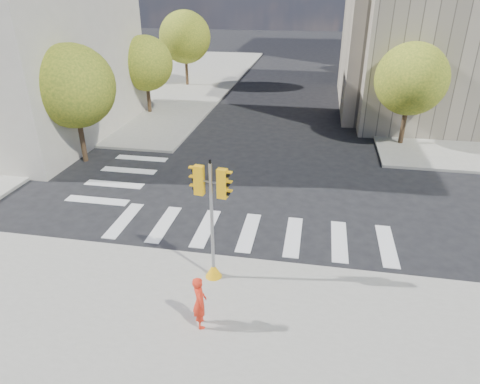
% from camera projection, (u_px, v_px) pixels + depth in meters
% --- Properties ---
extents(ground, '(160.00, 160.00, 0.00)m').
position_uv_depth(ground, '(258.00, 209.00, 19.09)').
color(ground, black).
rests_on(ground, ground).
extents(sidewalk_far_left, '(28.00, 40.00, 0.15)m').
position_uv_depth(sidewalk_far_left, '(107.00, 78.00, 45.27)').
color(sidewalk_far_left, gray).
rests_on(sidewalk_far_left, ground).
extents(tree_lw_near, '(4.40, 4.40, 6.41)m').
position_uv_depth(tree_lw_near, '(73.00, 86.00, 22.48)').
color(tree_lw_near, '#382616').
rests_on(tree_lw_near, ground).
extents(tree_lw_mid, '(4.00, 4.00, 5.77)m').
position_uv_depth(tree_lw_mid, '(146.00, 63.00, 31.50)').
color(tree_lw_mid, '#382616').
rests_on(tree_lw_mid, ground).
extents(tree_lw_far, '(4.80, 4.80, 6.95)m').
position_uv_depth(tree_lw_far, '(185.00, 37.00, 39.99)').
color(tree_lw_far, '#382616').
rests_on(tree_lw_far, ground).
extents(tree_re_near, '(4.20, 4.20, 6.16)m').
position_uv_depth(tree_re_near, '(411.00, 79.00, 24.92)').
color(tree_re_near, '#382616').
rests_on(tree_re_near, ground).
extents(tree_re_mid, '(4.60, 4.60, 6.66)m').
position_uv_depth(tree_re_mid, '(387.00, 47.00, 35.38)').
color(tree_re_mid, '#382616').
rests_on(tree_re_mid, ground).
extents(tree_re_far, '(4.00, 4.00, 5.88)m').
position_uv_depth(tree_re_far, '(372.00, 37.00, 46.20)').
color(tree_re_far, '#382616').
rests_on(tree_re_far, ground).
extents(lamp_near, '(0.35, 0.18, 8.11)m').
position_uv_depth(lamp_near, '(410.00, 59.00, 28.14)').
color(lamp_near, black).
rests_on(lamp_near, sidewalk_far_right).
extents(lamp_far, '(0.35, 0.18, 8.11)m').
position_uv_depth(lamp_far, '(385.00, 36.00, 40.50)').
color(lamp_far, black).
rests_on(lamp_far, sidewalk_far_right).
extents(traffic_signal, '(1.08, 0.56, 4.24)m').
position_uv_depth(traffic_signal, '(212.00, 231.00, 13.72)').
color(traffic_signal, '#ECA70C').
rests_on(traffic_signal, sidewalk_near).
extents(photographer, '(0.62, 0.72, 1.66)m').
position_uv_depth(photographer, '(200.00, 302.00, 12.09)').
color(photographer, red).
rests_on(photographer, sidewalk_near).
extents(planter_wall, '(6.00, 1.25, 0.50)m').
position_uv_depth(planter_wall, '(8.00, 157.00, 23.80)').
color(planter_wall, white).
rests_on(planter_wall, sidewalk_left_near).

